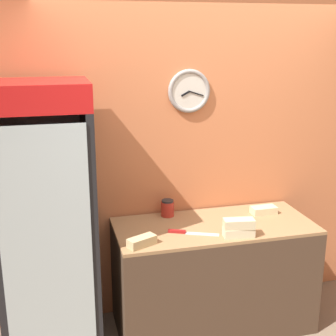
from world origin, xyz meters
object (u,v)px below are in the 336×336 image
Objects in this scene: sandwich_stack_bottom at (239,232)px; beverage_cooler at (46,211)px; chefs_knife at (186,232)px; condiment_jar at (168,208)px; sandwich_flat_right at (142,241)px; sandwich_stack_middle at (239,224)px; sandwich_flat_left at (264,210)px.

beverage_cooler is at bearing 166.51° from sandwich_stack_bottom.
condiment_jar is (-0.05, 0.37, 0.06)m from chefs_knife.
sandwich_flat_right is at bearing 178.16° from sandwich_stack_bottom.
beverage_cooler is at bearing 166.51° from sandwich_stack_middle.
sandwich_stack_bottom is 0.38m from chefs_knife.
sandwich_flat_right is 0.62× the size of chefs_knife.
sandwich_stack_bottom is 0.70m from sandwich_flat_right.
sandwich_stack_middle is at bearing -1.84° from sandwich_flat_right.
chefs_knife is (0.98, -0.17, -0.20)m from beverage_cooler.
condiment_jar reaches higher than sandwich_flat_left.
sandwich_flat_left is 1.13m from sandwich_flat_right.
sandwich_stack_middle is at bearing -22.84° from chefs_knife.
sandwich_flat_left is (1.70, 0.05, -0.18)m from beverage_cooler.
sandwich_flat_right is at bearing -25.31° from beverage_cooler.
condiment_jar reaches higher than chefs_knife.
sandwich_stack_bottom is 0.64× the size of chefs_knife.
sandwich_flat_left is 1.55× the size of condiment_jar.
sandwich_flat_right reaches higher than chefs_knife.
sandwich_stack_middle is at bearing 0.00° from sandwich_stack_bottom.
beverage_cooler is 8.57× the size of sandwich_stack_middle.
sandwich_stack_bottom is at bearing 0.00° from sandwich_stack_middle.
sandwich_flat_right is (0.63, -0.30, -0.17)m from beverage_cooler.
condiment_jar is (0.94, 0.19, -0.14)m from beverage_cooler.
sandwich_flat_left is 0.58× the size of chefs_knife.
beverage_cooler is 5.56× the size of chefs_knife.
sandwich_flat_left is at bearing 1.69° from beverage_cooler.
sandwich_stack_bottom reaches higher than sandwich_flat_right.
beverage_cooler is 0.72m from sandwich_flat_right.
sandwich_flat_right is 0.58m from condiment_jar.
sandwich_stack_bottom is at bearing -22.84° from chefs_knife.
sandwich_stack_bottom reaches higher than sandwich_flat_left.
sandwich_flat_left is 0.93× the size of sandwich_flat_right.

